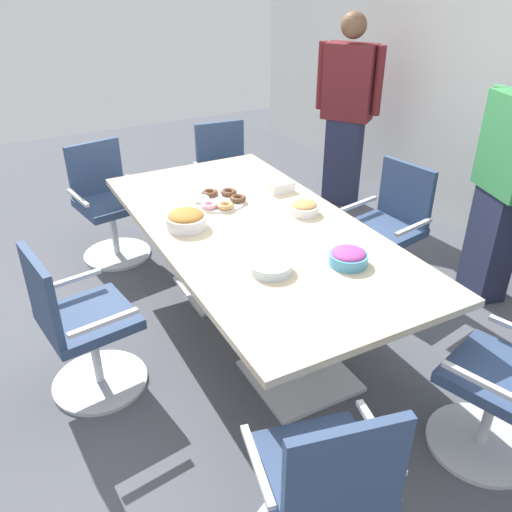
% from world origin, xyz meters
% --- Properties ---
extents(ground_plane, '(10.00, 10.00, 0.01)m').
position_xyz_m(ground_plane, '(0.00, 0.00, -0.01)').
color(ground_plane, '#4C4F56').
extents(conference_table, '(2.40, 1.20, 0.75)m').
position_xyz_m(conference_table, '(0.00, 0.00, 0.63)').
color(conference_table, '#CCB793').
rests_on(conference_table, ground).
extents(office_chair_0, '(0.59, 0.59, 0.91)m').
position_xyz_m(office_chair_0, '(-1.50, 0.51, 0.41)').
color(office_chair_0, silver).
rests_on(office_chair_0, ground).
extents(office_chair_1, '(0.62, 0.62, 0.91)m').
position_xyz_m(office_chair_1, '(-1.46, -0.56, 0.41)').
color(office_chair_1, silver).
rests_on(office_chair_1, ground).
extents(office_chair_2, '(0.61, 0.61, 0.91)m').
position_xyz_m(office_chair_2, '(0.05, -1.10, 0.41)').
color(office_chair_2, silver).
rests_on(office_chair_2, ground).
extents(office_chair_3, '(0.64, 0.64, 0.91)m').
position_xyz_m(office_chair_3, '(1.50, -0.51, 0.41)').
color(office_chair_3, silver).
rests_on(office_chair_3, ground).
extents(office_chair_4, '(0.68, 0.68, 0.91)m').
position_xyz_m(office_chair_4, '(1.46, 0.56, 0.41)').
color(office_chair_4, silver).
rests_on(office_chair_4, ground).
extents(office_chair_5, '(0.63, 0.63, 0.91)m').
position_xyz_m(office_chair_5, '(-0.05, 1.10, 0.41)').
color(office_chair_5, silver).
rests_on(office_chair_5, ground).
extents(person_standing_0, '(0.54, 0.44, 1.75)m').
position_xyz_m(person_standing_0, '(-1.44, 1.72, 0.92)').
color(person_standing_0, '#232842').
rests_on(person_standing_0, ground).
extents(person_standing_1, '(0.61, 0.33, 1.68)m').
position_xyz_m(person_standing_1, '(0.39, 1.66, 0.87)').
color(person_standing_1, '#232842').
rests_on(person_standing_1, ground).
extents(snack_bowl_candy_mix, '(0.21, 0.21, 0.09)m').
position_xyz_m(snack_bowl_candy_mix, '(0.61, 0.22, 0.79)').
color(snack_bowl_candy_mix, '#4C9EC6').
rests_on(snack_bowl_candy_mix, conference_table).
extents(snack_bowl_cookies, '(0.18, 0.18, 0.08)m').
position_xyz_m(snack_bowl_cookies, '(-0.03, 0.36, 0.79)').
color(snack_bowl_cookies, white).
rests_on(snack_bowl_cookies, conference_table).
extents(snack_bowl_pretzels, '(0.24, 0.24, 0.11)m').
position_xyz_m(snack_bowl_pretzels, '(-0.19, -0.37, 0.80)').
color(snack_bowl_pretzels, white).
rests_on(snack_bowl_pretzels, conference_table).
extents(donut_platter, '(0.34, 0.34, 0.04)m').
position_xyz_m(donut_platter, '(-0.43, -0.04, 0.77)').
color(donut_platter, white).
rests_on(donut_platter, conference_table).
extents(plate_stack, '(0.22, 0.22, 0.05)m').
position_xyz_m(plate_stack, '(0.49, -0.17, 0.78)').
color(plate_stack, white).
rests_on(plate_stack, conference_table).
extents(napkin_pile, '(0.18, 0.18, 0.07)m').
position_xyz_m(napkin_pile, '(-0.44, 0.41, 0.78)').
color(napkin_pile, white).
rests_on(napkin_pile, conference_table).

